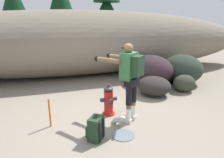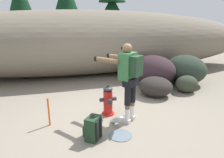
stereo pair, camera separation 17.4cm
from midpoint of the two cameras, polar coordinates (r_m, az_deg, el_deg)
The scene contains 12 objects.
ground_plane at distance 4.67m, azimuth 1.77°, elevation -10.78°, with size 56.00×56.00×0.04m, color gray.
dirt_embankment at distance 8.15m, azimuth -6.81°, elevation 10.13°, with size 15.28×3.20×2.47m, color #756B5B.
fire_hydrant at distance 4.64m, azimuth -0.05°, elevation -6.21°, with size 0.39×0.33×0.72m.
hydrant_water_jet at distance 4.20m, azimuth 2.30°, elevation -12.32°, with size 0.44×1.04×0.59m.
utility_worker at distance 4.14m, azimuth 5.65°, elevation 1.55°, with size 0.91×1.00×1.66m.
spare_backpack at distance 3.79m, azimuth -4.09°, elevation -13.69°, with size 0.36×0.36×0.47m.
boulder_large at distance 5.96m, azimuth 12.96°, elevation -2.01°, with size 0.98×0.91×0.54m, color #292422.
boulder_mid at distance 6.89m, azimuth 12.33°, elevation 2.44°, with size 1.51×1.21×0.98m, color #332329.
boulder_small at distance 7.31m, azimuth 20.57°, elevation 2.52°, with size 1.26×1.37×0.97m, color #283429.
boulder_outlier at distance 6.50m, azimuth 21.01°, elevation -1.31°, with size 0.69×0.57×0.51m, color #303528.
pine_tree_center at distance 14.36m, azimuth 0.38°, elevation 19.40°, with size 2.78×2.78×5.33m.
survey_stake at distance 4.35m, azimuth -16.26°, elevation -8.90°, with size 0.04×0.04×0.60m, color #E55914.
Camera 2 is at (-1.17, -3.98, 2.11)m, focal length 32.49 mm.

